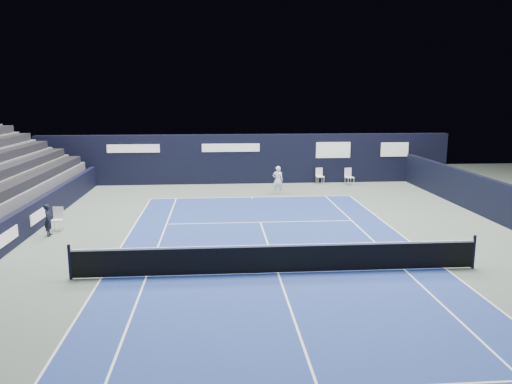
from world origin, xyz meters
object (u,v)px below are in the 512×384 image
(folding_chair_back_a, at_px, (319,173))
(tennis_player, at_px, (278,180))
(line_judge_chair, at_px, (58,217))
(tennis_net, at_px, (278,258))
(folding_chair_back_b, at_px, (349,175))

(folding_chair_back_a, relative_size, tennis_player, 0.63)
(line_judge_chair, distance_m, tennis_player, 12.23)
(tennis_player, bearing_deg, tennis_net, -96.92)
(folding_chair_back_b, xyz_separation_m, tennis_player, (-4.77, -2.53, 0.20))
(line_judge_chair, height_order, tennis_player, tennis_player)
(folding_chair_back_a, bearing_deg, tennis_player, -141.78)
(tennis_net, relative_size, tennis_player, 8.03)
(folding_chair_back_a, height_order, tennis_player, tennis_player)
(line_judge_chair, bearing_deg, tennis_player, 39.29)
(folding_chair_back_b, height_order, line_judge_chair, folding_chair_back_b)
(line_judge_chair, xyz_separation_m, tennis_net, (8.51, -5.79, -0.05))
(tennis_net, bearing_deg, tennis_player, 83.08)
(folding_chair_back_a, bearing_deg, line_judge_chair, -150.17)
(folding_chair_back_b, bearing_deg, line_judge_chair, -162.31)
(folding_chair_back_a, distance_m, tennis_net, 16.53)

